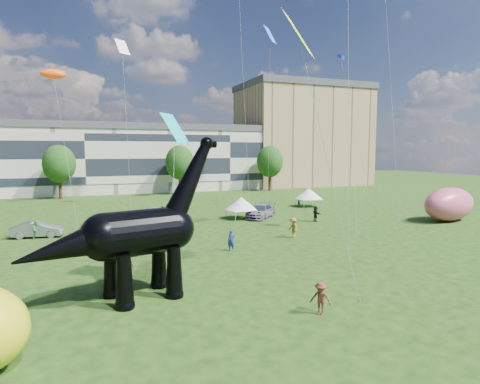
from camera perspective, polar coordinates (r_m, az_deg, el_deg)
name	(u,v)px	position (r m, az deg, el deg)	size (l,w,h in m)	color
ground	(249,303)	(21.91, 1.33, -15.46)	(220.00, 220.00, 0.00)	#16330C
terrace_row	(85,161)	(80.90, -21.13, 4.13)	(78.00, 11.00, 12.00)	beige
apartment_block	(302,138)	(96.55, 8.83, 7.65)	(28.00, 18.00, 22.00)	tan
tree_mid_left	(59,161)	(72.02, -24.35, 4.06)	(5.20, 5.20, 9.44)	#382314
tree_mid_right	(180,160)	(73.60, -8.57, 4.55)	(5.20, 5.20, 9.44)	#382314
tree_far_right	(270,159)	(79.42, 4.26, 4.69)	(5.20, 5.20, 9.44)	#382314
dinosaur_sculpture	(133,236)	(22.20, -14.97, -6.09)	(11.14, 4.44, 9.12)	black
car_grey	(37,230)	(41.52, -26.86, -4.79)	(1.54, 4.42, 1.46)	gray
car_white	(159,213)	(47.98, -11.50, -2.94)	(2.29, 4.97, 1.38)	silver
car_dark	(261,211)	(47.72, 2.95, -2.74)	(2.23, 5.49, 1.59)	#595960
gazebo_near	(241,204)	(46.95, 0.17, -1.65)	(3.89, 3.89, 2.55)	white
gazebo_far	(309,194)	(57.83, 9.74, -0.24)	(4.09, 4.09, 2.64)	white
inflatable_pink	(449,204)	(51.28, 27.61, -1.54)	(7.67, 3.84, 3.84)	#D15170
visitors	(166,234)	(35.11, -10.49, -5.87)	(51.52, 34.78, 1.88)	teal
kites	(177,39)	(42.96, -8.95, 20.69)	(59.90, 45.88, 26.09)	red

